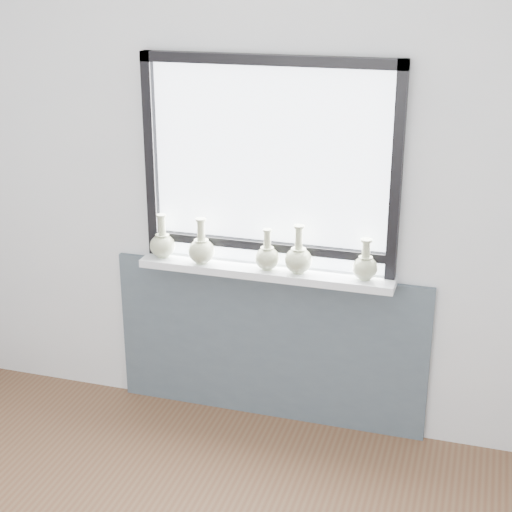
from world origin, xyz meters
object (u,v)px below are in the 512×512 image
(windowsill, at_px, (265,271))
(vase_e, at_px, (365,266))
(vase_a, at_px, (163,244))
(vase_d, at_px, (298,258))
(vase_b, at_px, (201,249))
(vase_c, at_px, (267,257))

(windowsill, height_order, vase_e, vase_e)
(vase_a, relative_size, vase_e, 1.13)
(vase_d, bearing_deg, vase_e, 1.64)
(windowsill, xyz_separation_m, vase_b, (-0.33, -0.03, 0.10))
(vase_d, bearing_deg, vase_b, -178.34)
(vase_b, bearing_deg, vase_a, 173.79)
(windowsill, height_order, vase_a, vase_a)
(vase_c, height_order, vase_d, vase_d)
(vase_e, bearing_deg, vase_a, 179.98)
(vase_a, height_order, vase_d, vase_d)
(windowsill, relative_size, vase_b, 5.51)
(vase_a, relative_size, vase_c, 1.09)
(windowsill, distance_m, vase_e, 0.52)
(windowsill, distance_m, vase_a, 0.57)
(windowsill, bearing_deg, vase_d, -4.46)
(windowsill, bearing_deg, vase_b, -175.12)
(vase_b, height_order, vase_d, vase_d)
(vase_a, distance_m, vase_e, 1.07)
(windowsill, relative_size, vase_d, 5.35)
(windowsill, bearing_deg, vase_c, -46.80)
(vase_a, height_order, vase_e, vase_a)
(vase_d, relative_size, vase_e, 1.20)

